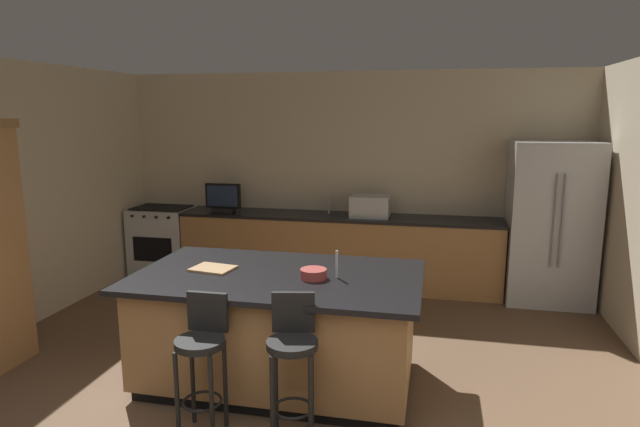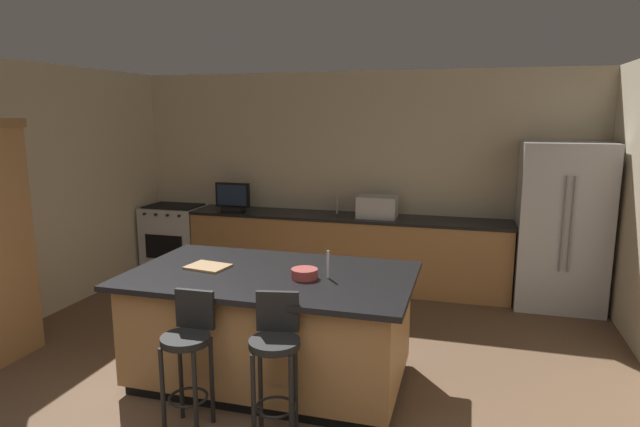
% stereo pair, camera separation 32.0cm
% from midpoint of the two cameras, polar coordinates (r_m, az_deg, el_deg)
% --- Properties ---
extents(wall_back, '(6.46, 0.12, 2.72)m').
position_cam_midpoint_polar(wall_back, '(7.10, 1.78, 3.84)').
color(wall_back, beige).
rests_on(wall_back, ground_plane).
extents(wall_left, '(0.12, 5.38, 2.72)m').
position_cam_midpoint_polar(wall_left, '(6.25, -31.57, 1.36)').
color(wall_left, beige).
rests_on(wall_left, ground_plane).
extents(counter_back, '(4.08, 0.62, 0.92)m').
position_cam_midpoint_polar(counter_back, '(6.91, 0.54, -3.95)').
color(counter_back, '#9E7042').
rests_on(counter_back, ground_plane).
extents(kitchen_island, '(2.29, 1.36, 0.92)m').
position_cam_midpoint_polar(kitchen_island, '(4.52, -6.47, -11.90)').
color(kitchen_island, black).
rests_on(kitchen_island, ground_plane).
extents(refrigerator, '(0.95, 0.77, 1.88)m').
position_cam_midpoint_polar(refrigerator, '(6.71, 22.04, -0.94)').
color(refrigerator, '#B7BABF').
rests_on(refrigerator, ground_plane).
extents(range_oven, '(0.80, 0.63, 0.94)m').
position_cam_midpoint_polar(range_oven, '(7.77, -17.44, -2.76)').
color(range_oven, '#B7BABF').
rests_on(range_oven, ground_plane).
extents(microwave, '(0.48, 0.36, 0.27)m').
position_cam_midpoint_polar(microwave, '(6.72, 3.99, 0.77)').
color(microwave, '#B7BABF').
rests_on(microwave, counter_back).
extents(tv_monitor, '(0.48, 0.16, 0.37)m').
position_cam_midpoint_polar(tv_monitor, '(7.19, -11.51, 1.54)').
color(tv_monitor, black).
rests_on(tv_monitor, counter_back).
extents(sink_faucet_back, '(0.02, 0.02, 0.24)m').
position_cam_midpoint_polar(sink_faucet_back, '(6.91, -0.35, 0.96)').
color(sink_faucet_back, '#B2B2B7').
rests_on(sink_faucet_back, counter_back).
extents(sink_faucet_island, '(0.02, 0.02, 0.22)m').
position_cam_midpoint_polar(sink_faucet_island, '(4.21, -0.39, -5.42)').
color(sink_faucet_island, '#B2B2B7').
rests_on(sink_faucet_island, kitchen_island).
extents(bar_stool_left, '(0.34, 0.34, 0.98)m').
position_cam_midpoint_polar(bar_stool_left, '(3.89, -14.78, -14.11)').
color(bar_stool_left, black).
rests_on(bar_stool_left, ground_plane).
extents(bar_stool_right, '(0.35, 0.36, 1.02)m').
position_cam_midpoint_polar(bar_stool_right, '(3.68, -5.51, -14.85)').
color(bar_stool_right, black).
rests_on(bar_stool_right, ground_plane).
extents(fruit_bowl, '(0.21, 0.21, 0.08)m').
position_cam_midpoint_polar(fruit_bowl, '(4.22, -2.89, -6.42)').
color(fruit_bowl, '#993833').
rests_on(fruit_bowl, kitchen_island).
extents(cell_phone, '(0.08, 0.16, 0.01)m').
position_cam_midpoint_polar(cell_phone, '(4.35, -3.60, -6.35)').
color(cell_phone, black).
rests_on(cell_phone, kitchen_island).
extents(cutting_board, '(0.37, 0.31, 0.02)m').
position_cam_midpoint_polar(cutting_board, '(4.57, -13.28, -5.72)').
color(cutting_board, '#A87F51').
rests_on(cutting_board, kitchen_island).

